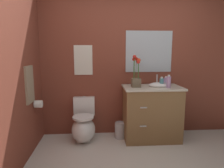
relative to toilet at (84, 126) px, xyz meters
name	(u,v)px	position (x,y,z in m)	size (l,w,h in m)	color
wall_back	(141,63)	(0.99, 0.30, 1.01)	(4.70, 0.05, 2.50)	brown
wall_left	(11,70)	(-0.74, -0.82, 1.01)	(0.05, 4.36, 2.50)	brown
toilet	(84,126)	(0.00, 0.00, 0.00)	(0.38, 0.59, 0.69)	white
vanity_cabinet	(152,112)	(1.12, -0.03, 0.21)	(0.94, 0.56, 1.07)	brown
flower_vase	(136,77)	(0.85, -0.05, 0.81)	(0.14, 0.14, 0.51)	brown
soap_bottle	(162,82)	(1.25, -0.08, 0.72)	(0.07, 0.07, 0.16)	teal
lotion_bottle	(166,81)	(1.37, 0.04, 0.72)	(0.07, 0.07, 0.16)	#B28CBF
hand_wash_bottle	(169,82)	(1.34, -0.14, 0.74)	(0.07, 0.07, 0.20)	#B28CBF
trash_bin	(120,130)	(0.61, 0.05, -0.11)	(0.18, 0.18, 0.27)	#B7B7BC
wall_poster	(83,60)	(0.00, 0.27, 1.06)	(0.31, 0.01, 0.50)	silver
wall_mirror	(149,52)	(1.12, 0.27, 1.21)	(0.80, 0.01, 0.70)	#B2BCC6
hanging_towel	(29,85)	(-0.70, -0.36, 0.76)	(0.03, 0.28, 0.52)	gray
toilet_paper_roll	(38,104)	(-0.65, -0.20, 0.44)	(0.11, 0.11, 0.11)	white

